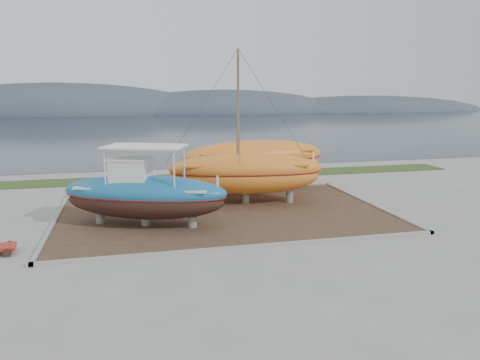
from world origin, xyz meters
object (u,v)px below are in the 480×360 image
object	(u,v)px
blue_caique	(144,186)
orange_bare_hull	(255,166)
orange_sailboat	(246,128)
white_dinghy	(130,201)

from	to	relation	value
blue_caique	orange_bare_hull	size ratio (longest dim) A/B	0.83
blue_caique	orange_bare_hull	xyz separation A→B (m)	(7.74, 7.04, -0.37)
orange_sailboat	orange_bare_hull	distance (m)	4.88
orange_sailboat	white_dinghy	bearing A→B (deg)	-170.29
white_dinghy	orange_bare_hull	world-z (taller)	orange_bare_hull
white_dinghy	orange_sailboat	distance (m)	8.04
orange_sailboat	orange_bare_hull	xyz separation A→B (m)	(1.53, 3.60, -2.92)
orange_sailboat	blue_caique	bearing A→B (deg)	-142.26
blue_caique	orange_sailboat	size ratio (longest dim) A/B	0.91
white_dinghy	orange_bare_hull	bearing A→B (deg)	4.86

